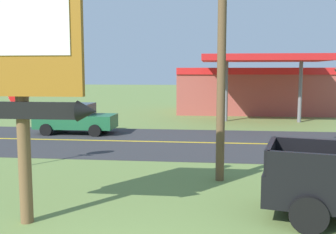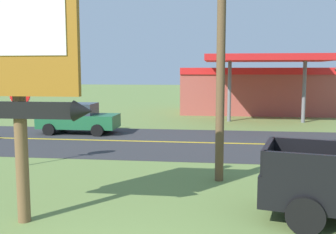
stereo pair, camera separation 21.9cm
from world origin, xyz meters
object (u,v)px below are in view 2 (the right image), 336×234
at_px(motel_sign, 17,58).
at_px(stop_sign, 20,109).
at_px(utility_pole, 221,25).
at_px(car_green_mid_lane, 78,118).
at_px(gas_station, 258,89).

bearing_deg(motel_sign, stop_sign, 117.83).
xyz_separation_m(utility_pole, car_green_mid_lane, (-7.55, 8.28, -3.89)).
xyz_separation_m(motel_sign, stop_sign, (-2.64, 5.01, -1.61)).
height_order(stop_sign, gas_station, gas_station).
bearing_deg(gas_station, car_green_mid_lane, -131.75).
distance_m(motel_sign, car_green_mid_lane, 13.05).
distance_m(stop_sign, car_green_mid_lane, 7.43).
xyz_separation_m(motel_sign, gas_station, (7.34, 24.21, -1.70)).
bearing_deg(utility_pole, stop_sign, 172.07).
distance_m(motel_sign, utility_pole, 5.99).
bearing_deg(gas_station, utility_pole, -98.62).
height_order(motel_sign, stop_sign, motel_sign).
height_order(motel_sign, utility_pole, utility_pole).
height_order(motel_sign, car_green_mid_lane, motel_sign).
xyz_separation_m(utility_pole, gas_station, (3.06, 20.17, -2.78)).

